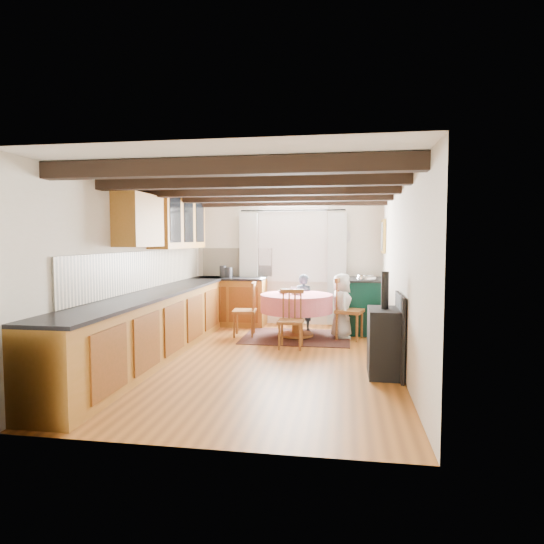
% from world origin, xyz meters
% --- Properties ---
extents(floor, '(3.60, 5.50, 0.00)m').
position_xyz_m(floor, '(0.00, 0.00, 0.00)').
color(floor, '#AC6525').
rests_on(floor, ground).
extents(ceiling, '(3.60, 5.50, 0.00)m').
position_xyz_m(ceiling, '(0.00, 0.00, 2.40)').
color(ceiling, white).
rests_on(ceiling, ground).
extents(wall_back, '(3.60, 0.00, 2.40)m').
position_xyz_m(wall_back, '(0.00, 2.75, 1.20)').
color(wall_back, silver).
rests_on(wall_back, ground).
extents(wall_front, '(3.60, 0.00, 2.40)m').
position_xyz_m(wall_front, '(0.00, -2.75, 1.20)').
color(wall_front, silver).
rests_on(wall_front, ground).
extents(wall_left, '(0.00, 5.50, 2.40)m').
position_xyz_m(wall_left, '(-1.80, 0.00, 1.20)').
color(wall_left, silver).
rests_on(wall_left, ground).
extents(wall_right, '(0.00, 5.50, 2.40)m').
position_xyz_m(wall_right, '(1.80, 0.00, 1.20)').
color(wall_right, silver).
rests_on(wall_right, ground).
extents(beam_a, '(3.60, 0.16, 0.16)m').
position_xyz_m(beam_a, '(0.00, -2.00, 2.31)').
color(beam_a, black).
rests_on(beam_a, ceiling).
extents(beam_b, '(3.60, 0.16, 0.16)m').
position_xyz_m(beam_b, '(0.00, -1.00, 2.31)').
color(beam_b, black).
rests_on(beam_b, ceiling).
extents(beam_c, '(3.60, 0.16, 0.16)m').
position_xyz_m(beam_c, '(0.00, 0.00, 2.31)').
color(beam_c, black).
rests_on(beam_c, ceiling).
extents(beam_d, '(3.60, 0.16, 0.16)m').
position_xyz_m(beam_d, '(0.00, 1.00, 2.31)').
color(beam_d, black).
rests_on(beam_d, ceiling).
extents(beam_e, '(3.60, 0.16, 0.16)m').
position_xyz_m(beam_e, '(0.00, 2.00, 2.31)').
color(beam_e, black).
rests_on(beam_e, ceiling).
extents(splash_left, '(0.02, 4.50, 0.55)m').
position_xyz_m(splash_left, '(-1.78, 0.30, 1.20)').
color(splash_left, beige).
rests_on(splash_left, wall_left).
extents(splash_back, '(1.40, 0.02, 0.55)m').
position_xyz_m(splash_back, '(-1.00, 2.73, 1.20)').
color(splash_back, beige).
rests_on(splash_back, wall_back).
extents(base_cabinet_left, '(0.60, 5.30, 0.88)m').
position_xyz_m(base_cabinet_left, '(-1.50, 0.00, 0.44)').
color(base_cabinet_left, '#9B6328').
rests_on(base_cabinet_left, floor).
extents(base_cabinet_back, '(1.30, 0.60, 0.88)m').
position_xyz_m(base_cabinet_back, '(-1.05, 2.45, 0.44)').
color(base_cabinet_back, '#9B6328').
rests_on(base_cabinet_back, floor).
extents(worktop_left, '(0.64, 5.30, 0.04)m').
position_xyz_m(worktop_left, '(-1.48, 0.00, 0.90)').
color(worktop_left, black).
rests_on(worktop_left, base_cabinet_left).
extents(worktop_back, '(1.30, 0.64, 0.04)m').
position_xyz_m(worktop_back, '(-1.05, 2.43, 0.90)').
color(worktop_back, black).
rests_on(worktop_back, base_cabinet_back).
extents(wall_cabinet_glass, '(0.34, 1.80, 0.90)m').
position_xyz_m(wall_cabinet_glass, '(-1.63, 1.20, 1.95)').
color(wall_cabinet_glass, '#9B6328').
rests_on(wall_cabinet_glass, wall_left).
extents(wall_cabinet_solid, '(0.34, 0.90, 0.70)m').
position_xyz_m(wall_cabinet_solid, '(-1.63, -0.30, 1.90)').
color(wall_cabinet_solid, '#9B6328').
rests_on(wall_cabinet_solid, wall_left).
extents(window_frame, '(1.34, 0.03, 1.54)m').
position_xyz_m(window_frame, '(0.10, 2.73, 1.60)').
color(window_frame, white).
rests_on(window_frame, wall_back).
extents(window_pane, '(1.20, 0.01, 1.40)m').
position_xyz_m(window_pane, '(0.10, 2.74, 1.60)').
color(window_pane, white).
rests_on(window_pane, wall_back).
extents(curtain_left, '(0.35, 0.10, 2.10)m').
position_xyz_m(curtain_left, '(-0.75, 2.65, 1.10)').
color(curtain_left, silver).
rests_on(curtain_left, wall_back).
extents(curtain_right, '(0.35, 0.10, 2.10)m').
position_xyz_m(curtain_right, '(0.95, 2.65, 1.10)').
color(curtain_right, silver).
rests_on(curtain_right, wall_back).
extents(curtain_rod, '(2.00, 0.03, 0.03)m').
position_xyz_m(curtain_rod, '(0.10, 2.65, 2.20)').
color(curtain_rod, black).
rests_on(curtain_rod, wall_back).
extents(wall_picture, '(0.04, 0.50, 0.60)m').
position_xyz_m(wall_picture, '(1.77, 2.30, 1.70)').
color(wall_picture, gold).
rests_on(wall_picture, wall_right).
extents(wall_plate, '(0.30, 0.02, 0.30)m').
position_xyz_m(wall_plate, '(1.05, 2.72, 1.70)').
color(wall_plate, silver).
rests_on(wall_plate, wall_back).
extents(rug, '(1.77, 1.38, 0.01)m').
position_xyz_m(rug, '(0.30, 1.52, 0.01)').
color(rug, '#4C2520').
rests_on(rug, floor).
extents(dining_table, '(1.21, 1.21, 0.73)m').
position_xyz_m(dining_table, '(0.30, 1.52, 0.36)').
color(dining_table, pink).
rests_on(dining_table, floor).
extents(chair_near, '(0.38, 0.40, 0.89)m').
position_xyz_m(chair_near, '(0.30, 0.71, 0.44)').
color(chair_near, brown).
rests_on(chair_near, floor).
extents(chair_left, '(0.45, 0.43, 0.93)m').
position_xyz_m(chair_left, '(-0.59, 1.48, 0.46)').
color(chair_left, brown).
rests_on(chair_left, floor).
extents(chair_right, '(0.55, 0.54, 1.02)m').
position_xyz_m(chair_right, '(1.18, 1.50, 0.51)').
color(chair_right, brown).
rests_on(chair_right, floor).
extents(aga_range, '(0.68, 1.05, 0.97)m').
position_xyz_m(aga_range, '(1.47, 2.22, 0.48)').
color(aga_range, black).
rests_on(aga_range, floor).
extents(cast_iron_stove, '(0.38, 0.63, 1.26)m').
position_xyz_m(cast_iron_stove, '(1.58, -0.48, 0.63)').
color(cast_iron_stove, black).
rests_on(cast_iron_stove, floor).
extents(child_far, '(0.43, 0.34, 1.03)m').
position_xyz_m(child_far, '(0.37, 2.12, 0.51)').
color(child_far, '#33414F').
rests_on(child_far, floor).
extents(child_right, '(0.43, 0.58, 1.08)m').
position_xyz_m(child_right, '(1.05, 1.59, 0.54)').
color(child_right, silver).
rests_on(child_right, floor).
extents(bowl_a, '(0.26, 0.26, 0.05)m').
position_xyz_m(bowl_a, '(0.29, 1.50, 0.75)').
color(bowl_a, silver).
rests_on(bowl_a, dining_table).
extents(bowl_b, '(0.22, 0.22, 0.05)m').
position_xyz_m(bowl_b, '(0.07, 1.59, 0.76)').
color(bowl_b, silver).
rests_on(bowl_b, dining_table).
extents(cup, '(0.12, 0.12, 0.10)m').
position_xyz_m(cup, '(0.23, 1.79, 0.78)').
color(cup, silver).
rests_on(cup, dining_table).
extents(canister_tall, '(0.13, 0.13, 0.23)m').
position_xyz_m(canister_tall, '(-1.21, 2.41, 1.03)').
color(canister_tall, '#262628').
rests_on(canister_tall, worktop_back).
extents(canister_wide, '(0.17, 0.17, 0.19)m').
position_xyz_m(canister_wide, '(-1.11, 2.43, 1.02)').
color(canister_wide, '#262628').
rests_on(canister_wide, worktop_back).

